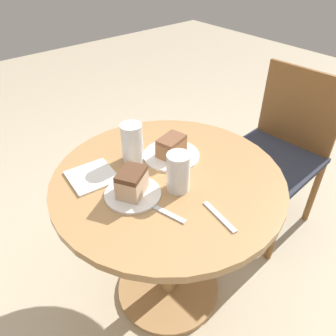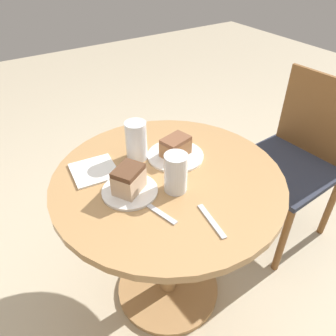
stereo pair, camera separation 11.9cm
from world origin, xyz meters
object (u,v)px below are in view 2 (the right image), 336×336
plate_near (130,191)px  glass_lemonade (136,143)px  chair (294,158)px  plate_far (175,156)px  cake_slice_near (129,180)px  cake_slice_far (176,147)px  glass_water (176,174)px

plate_near → glass_lemonade: size_ratio=1.25×
chair → plate_far: chair is taller
plate_near → glass_lemonade: glass_lemonade is taller
plate_far → cake_slice_near: 0.28m
plate_far → cake_slice_near: cake_slice_near is taller
chair → glass_lemonade: size_ratio=5.62×
chair → cake_slice_far: bearing=-99.4°
chair → plate_far: (-0.07, -0.71, 0.25)m
glass_water → cake_slice_near: bearing=-116.9°
plate_far → glass_water: bearing=-33.9°
cake_slice_near → cake_slice_far: 0.27m
chair → glass_water: 0.89m
plate_near → cake_slice_far: cake_slice_far is taller
chair → cake_slice_near: bearing=-92.5°
chair → glass_lemonade: 0.91m
plate_far → cake_slice_near: size_ratio=1.72×
cake_slice_far → glass_water: 0.20m
chair → cake_slice_far: (-0.07, -0.71, 0.29)m
glass_lemonade → cake_slice_near: bearing=-35.7°
plate_far → cake_slice_near: bearing=-69.7°
chair → plate_far: bearing=-99.4°
plate_far → chair: bearing=84.5°
chair → glass_water: (0.10, -0.83, 0.31)m
cake_slice_far → glass_water: (0.17, -0.11, 0.02)m
cake_slice_far → glass_lemonade: (-0.08, -0.13, 0.02)m
chair → cake_slice_far: 0.77m
cake_slice_far → chair: bearing=84.5°
cake_slice_near → glass_water: (0.07, 0.14, 0.01)m
plate_far → cake_slice_near: (0.09, -0.25, 0.05)m
glass_lemonade → plate_far: bearing=59.4°
cake_slice_near → chair: bearing=91.5°
chair → cake_slice_near: size_ratio=6.75×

